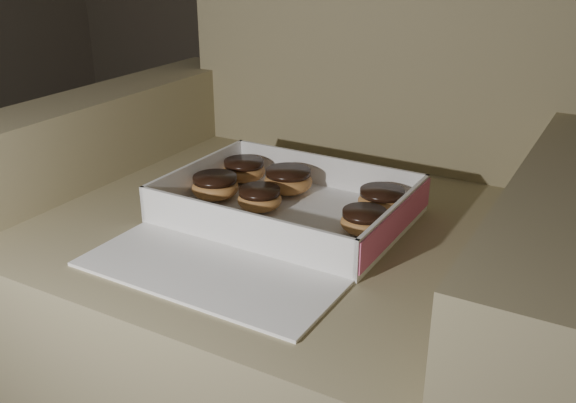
% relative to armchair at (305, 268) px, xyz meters
% --- Properties ---
extents(armchair, '(0.97, 0.82, 1.02)m').
position_rel_armchair_xyz_m(armchair, '(0.00, 0.00, 0.00)').
color(armchair, '#8A7E58').
rests_on(armchair, floor).
extents(bakery_box, '(0.38, 0.45, 0.06)m').
position_rel_armchair_xyz_m(bakery_box, '(0.01, -0.12, 0.15)').
color(bakery_box, white).
rests_on(bakery_box, armchair).
extents(donut_a, '(0.07, 0.07, 0.04)m').
position_rel_armchair_xyz_m(donut_a, '(-0.04, -0.09, 0.16)').
color(donut_a, '#BE8242').
rests_on(donut_a, bakery_box).
extents(donut_b, '(0.08, 0.08, 0.04)m').
position_rel_armchair_xyz_m(donut_b, '(0.14, 0.00, 0.16)').
color(donut_b, '#BE8242').
rests_on(donut_b, bakery_box).
extents(donut_c, '(0.08, 0.08, 0.04)m').
position_rel_armchair_xyz_m(donut_c, '(-0.13, 0.01, 0.16)').
color(donut_c, '#BE8242').
rests_on(donut_c, bakery_box).
extents(donut_d, '(0.07, 0.07, 0.04)m').
position_rel_armchair_xyz_m(donut_d, '(0.15, -0.09, 0.16)').
color(donut_d, '#BE8242').
rests_on(donut_d, bakery_box).
extents(donut_e, '(0.09, 0.09, 0.04)m').
position_rel_armchair_xyz_m(donut_e, '(-0.03, -0.00, 0.17)').
color(donut_e, '#BE8242').
rests_on(donut_e, bakery_box).
extents(donut_f, '(0.08, 0.08, 0.04)m').
position_rel_armchair_xyz_m(donut_f, '(-0.13, -0.09, 0.16)').
color(donut_f, '#BE8242').
rests_on(donut_f, bakery_box).
extents(crumb_a, '(0.01, 0.01, 0.00)m').
position_rel_armchair_xyz_m(crumb_a, '(-0.06, -0.14, 0.15)').
color(crumb_a, black).
rests_on(crumb_a, bakery_box).
extents(crumb_b, '(0.01, 0.01, 0.00)m').
position_rel_armchair_xyz_m(crumb_b, '(0.14, -0.09, 0.15)').
color(crumb_b, black).
rests_on(crumb_b, bakery_box).
extents(crumb_c, '(0.01, 0.01, 0.00)m').
position_rel_armchair_xyz_m(crumb_c, '(0.07, -0.19, 0.15)').
color(crumb_c, black).
rests_on(crumb_c, bakery_box).
extents(crumb_d, '(0.01, 0.01, 0.00)m').
position_rel_armchair_xyz_m(crumb_d, '(-0.09, -0.18, 0.15)').
color(crumb_d, black).
rests_on(crumb_d, bakery_box).
extents(crumb_e, '(0.01, 0.01, 0.00)m').
position_rel_armchair_xyz_m(crumb_e, '(0.13, -0.09, 0.15)').
color(crumb_e, black).
rests_on(crumb_e, bakery_box).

